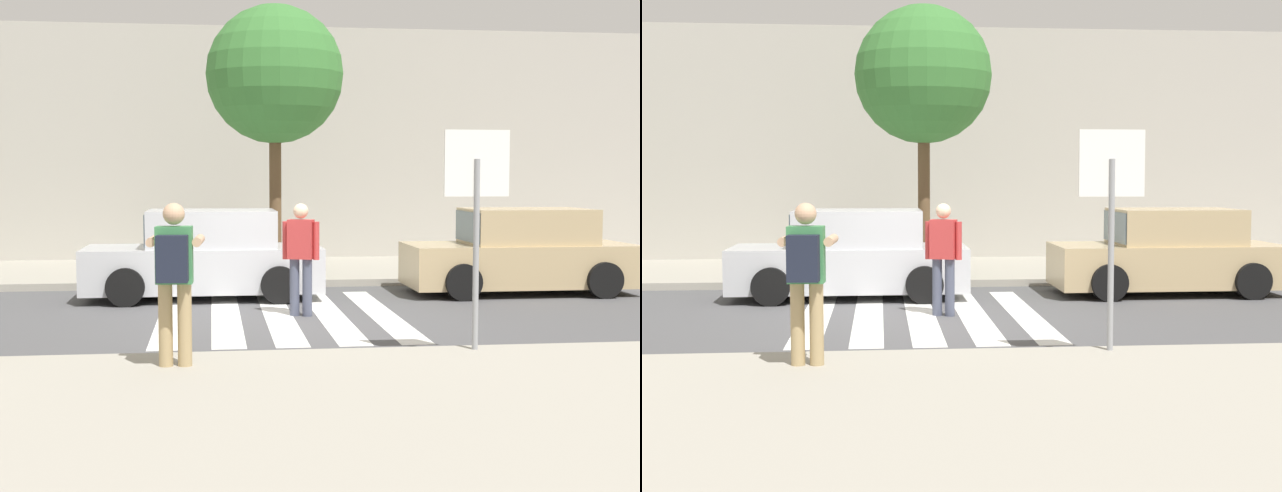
% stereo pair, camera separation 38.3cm
% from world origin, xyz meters
% --- Properties ---
extents(ground_plane, '(120.00, 120.00, 0.00)m').
position_xyz_m(ground_plane, '(0.00, 0.00, 0.00)').
color(ground_plane, '#4C4C4F').
extents(sidewalk_near, '(60.00, 6.00, 0.14)m').
position_xyz_m(sidewalk_near, '(0.00, -6.20, 0.07)').
color(sidewalk_near, '#9E998C').
rests_on(sidewalk_near, ground).
extents(sidewalk_far, '(60.00, 4.80, 0.14)m').
position_xyz_m(sidewalk_far, '(0.00, 6.00, 0.07)').
color(sidewalk_far, '#9E998C').
rests_on(sidewalk_far, ground).
extents(building_facade_far, '(56.00, 4.00, 5.74)m').
position_xyz_m(building_facade_far, '(0.00, 10.40, 2.87)').
color(building_facade_far, '#ADA89E').
rests_on(building_facade_far, ground).
extents(crosswalk_stripe_0, '(0.44, 5.20, 0.01)m').
position_xyz_m(crosswalk_stripe_0, '(-1.60, 0.20, 0.00)').
color(crosswalk_stripe_0, silver).
rests_on(crosswalk_stripe_0, ground).
extents(crosswalk_stripe_1, '(0.44, 5.20, 0.01)m').
position_xyz_m(crosswalk_stripe_1, '(-0.80, 0.20, 0.00)').
color(crosswalk_stripe_1, silver).
rests_on(crosswalk_stripe_1, ground).
extents(crosswalk_stripe_2, '(0.44, 5.20, 0.01)m').
position_xyz_m(crosswalk_stripe_2, '(0.00, 0.20, 0.00)').
color(crosswalk_stripe_2, silver).
rests_on(crosswalk_stripe_2, ground).
extents(crosswalk_stripe_3, '(0.44, 5.20, 0.01)m').
position_xyz_m(crosswalk_stripe_3, '(0.80, 0.20, 0.00)').
color(crosswalk_stripe_3, silver).
rests_on(crosswalk_stripe_3, ground).
extents(crosswalk_stripe_4, '(0.44, 5.20, 0.01)m').
position_xyz_m(crosswalk_stripe_4, '(1.60, 0.20, 0.00)').
color(crosswalk_stripe_4, silver).
rests_on(crosswalk_stripe_4, ground).
extents(stop_sign, '(0.76, 0.08, 2.53)m').
position_xyz_m(stop_sign, '(2.01, -3.42, 1.98)').
color(stop_sign, gray).
rests_on(stop_sign, sidewalk_near).
extents(photographer_with_backpack, '(0.61, 0.86, 1.72)m').
position_xyz_m(photographer_with_backpack, '(-1.40, -3.97, 1.17)').
color(photographer_with_backpack, tan).
rests_on(photographer_with_backpack, sidewalk_near).
extents(pedestrian_crossing, '(0.55, 0.36, 1.72)m').
position_xyz_m(pedestrian_crossing, '(0.35, 0.13, 0.97)').
color(pedestrian_crossing, '#474C60').
rests_on(pedestrian_crossing, ground).
extents(parked_car_silver, '(4.10, 1.92, 1.55)m').
position_xyz_m(parked_car_silver, '(-1.11, 2.30, 0.73)').
color(parked_car_silver, '#B7BABF').
rests_on(parked_car_silver, ground).
extents(parked_car_tan, '(4.10, 1.92, 1.55)m').
position_xyz_m(parked_car_tan, '(4.60, 2.30, 0.73)').
color(parked_car_tan, tan).
rests_on(parked_car_tan, ground).
extents(street_tree_center, '(2.72, 2.72, 5.35)m').
position_xyz_m(street_tree_center, '(0.26, 4.37, 4.11)').
color(street_tree_center, brown).
rests_on(street_tree_center, sidewalk_far).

